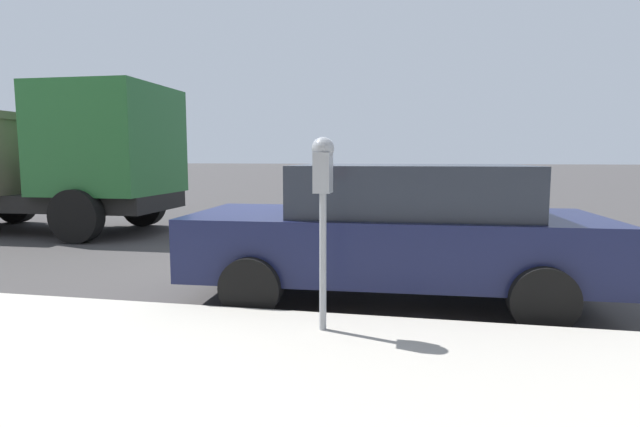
% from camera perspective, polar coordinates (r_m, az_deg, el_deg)
% --- Properties ---
extents(ground_plane, '(220.00, 220.00, 0.00)m').
position_cam_1_polar(ground_plane, '(7.14, -0.77, -6.88)').
color(ground_plane, '#3D3A3A').
extents(parking_meter, '(0.21, 0.19, 1.66)m').
position_cam_1_polar(parking_meter, '(4.21, 0.34, 3.44)').
color(parking_meter, gray).
rests_on(parking_meter, sidewalk).
extents(car_navy, '(2.19, 4.65, 1.56)m').
position_cam_1_polar(car_navy, '(5.80, 8.75, -1.85)').
color(car_navy, '#14193D').
rests_on(car_navy, ground_plane).
extents(dump_truck, '(2.87, 7.83, 3.13)m').
position_cam_1_polar(dump_truck, '(13.15, -32.34, 5.32)').
color(dump_truck, black).
rests_on(dump_truck, ground_plane).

